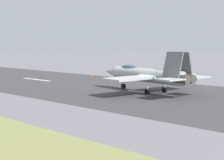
{
  "coord_description": "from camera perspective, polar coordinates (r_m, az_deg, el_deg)",
  "views": [
    {
      "loc": [
        -27.81,
        37.57,
        6.68
      ],
      "look_at": [
        0.92,
        6.45,
        2.2
      ],
      "focal_mm": 56.66,
      "sensor_mm": 36.0,
      "label": 1
    }
  ],
  "objects": [
    {
      "name": "marker_cone_far",
      "position": [
        72.01,
        -3.32,
        0.93
      ],
      "size": [
        0.44,
        0.44,
        0.55
      ],
      "primitive_type": "cone",
      "color": "orange",
      "rests_on": "ground"
    },
    {
      "name": "marker_cone_mid",
      "position": [
        62.09,
        6.39,
        0.08
      ],
      "size": [
        0.44,
        0.44,
        0.55
      ],
      "primitive_type": "cone",
      "color": "orange",
      "rests_on": "ground"
    },
    {
      "name": "runway_strip",
      "position": [
        47.2,
        6.17,
        -2.12
      ],
      "size": [
        240.0,
        26.0,
        0.02
      ],
      "color": "#3D3B3E",
      "rests_on": "ground"
    },
    {
      "name": "fighter_jet",
      "position": [
        47.69,
        5.63,
        0.86
      ],
      "size": [
        17.11,
        14.55,
        5.59
      ],
      "color": "#B3B9B6",
      "rests_on": "ground"
    },
    {
      "name": "crew_person",
      "position": [
        61.63,
        0.97,
        0.63
      ],
      "size": [
        0.51,
        0.54,
        1.74
      ],
      "color": "#1E2338",
      "rests_on": "ground"
    },
    {
      "name": "ground_plane",
      "position": [
        47.22,
        6.15,
        -2.13
      ],
      "size": [
        400.0,
        400.0,
        0.0
      ],
      "primitive_type": "plane",
      "color": "slate"
    }
  ]
}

